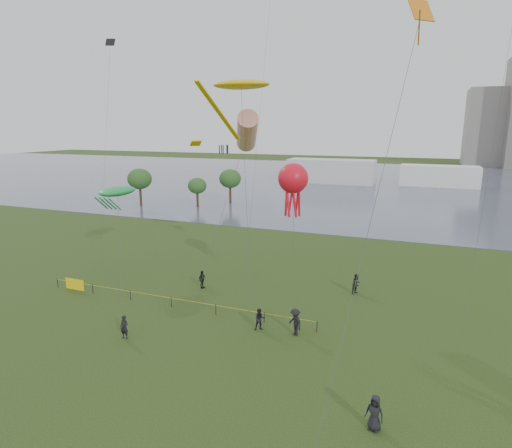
% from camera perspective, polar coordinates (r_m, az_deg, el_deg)
% --- Properties ---
extents(ground_plane, '(400.00, 400.00, 0.00)m').
position_cam_1_polar(ground_plane, '(23.35, -9.83, -25.02)').
color(ground_plane, '#1E310F').
extents(lake, '(400.00, 120.00, 0.08)m').
position_cam_1_polar(lake, '(116.89, 16.22, 5.35)').
color(lake, '#4E576C').
rests_on(lake, ground_plane).
extents(building_low, '(16.00, 18.00, 28.00)m').
position_cam_1_polar(building_low, '(184.92, 28.63, 11.24)').
color(building_low, gray).
rests_on(building_low, ground_plane).
extents(pavilion_left, '(22.00, 8.00, 6.00)m').
position_cam_1_polar(pavilion_left, '(113.31, 9.99, 6.96)').
color(pavilion_left, silver).
rests_on(pavilion_left, ground_plane).
extents(pavilion_right, '(18.00, 7.00, 5.00)m').
position_cam_1_polar(pavilion_right, '(114.28, 23.23, 5.91)').
color(pavilion_right, white).
rests_on(pavilion_right, ground_plane).
extents(trees, '(18.41, 12.77, 6.86)m').
position_cam_1_polar(trees, '(79.86, -9.47, 5.76)').
color(trees, '#332317').
rests_on(trees, ground_plane).
extents(fence, '(24.07, 0.07, 1.05)m').
position_cam_1_polar(fence, '(39.20, -18.89, -8.34)').
color(fence, black).
rests_on(fence, ground_plane).
extents(spectator_a, '(0.99, 0.93, 1.63)m').
position_cam_1_polar(spectator_a, '(31.30, 0.52, -12.60)').
color(spectator_a, black).
rests_on(spectator_a, ground_plane).
extents(spectator_b, '(1.44, 1.37, 1.96)m').
position_cam_1_polar(spectator_b, '(30.65, 5.24, -12.89)').
color(spectator_b, black).
rests_on(spectator_b, ground_plane).
extents(spectator_c, '(0.56, 1.01, 1.64)m').
position_cam_1_polar(spectator_c, '(39.15, -7.21, -7.34)').
color(spectator_c, black).
rests_on(spectator_c, ground_plane).
extents(spectator_d, '(1.00, 0.78, 1.81)m').
position_cam_1_polar(spectator_d, '(23.04, 15.54, -23.10)').
color(spectator_d, black).
rests_on(spectator_d, ground_plane).
extents(spectator_f, '(0.63, 0.43, 1.67)m').
position_cam_1_polar(spectator_f, '(31.48, -17.15, -13.01)').
color(spectator_f, black).
rests_on(spectator_f, ground_plane).
extents(spectator_g, '(1.01, 1.08, 1.78)m').
position_cam_1_polar(spectator_g, '(38.59, 13.26, -7.78)').
color(spectator_g, black).
rests_on(spectator_g, ground_plane).
extents(kite_stingray, '(5.56, 10.02, 18.06)m').
position_cam_1_polar(kite_stingray, '(37.21, -2.07, 17.97)').
color(kite_stingray, '#3F3F42').
extents(kite_windsock, '(4.28, 9.39, 15.78)m').
position_cam_1_polar(kite_windsock, '(39.80, -1.22, 12.24)').
color(kite_windsock, '#3F3F42').
extents(kite_creature, '(6.93, 9.56, 8.33)m').
position_cam_1_polar(kite_creature, '(45.69, -18.00, 4.15)').
color(kite_creature, '#3F3F42').
extents(kite_octopus, '(2.53, 4.94, 11.63)m').
position_cam_1_polar(kite_octopus, '(32.28, 4.97, 5.97)').
color(kite_octopus, '#3F3F42').
extents(kite_delta, '(3.32, 12.06, 20.48)m').
position_cam_1_polar(kite_delta, '(23.98, 20.45, 22.45)').
color(kite_delta, '#3F3F42').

